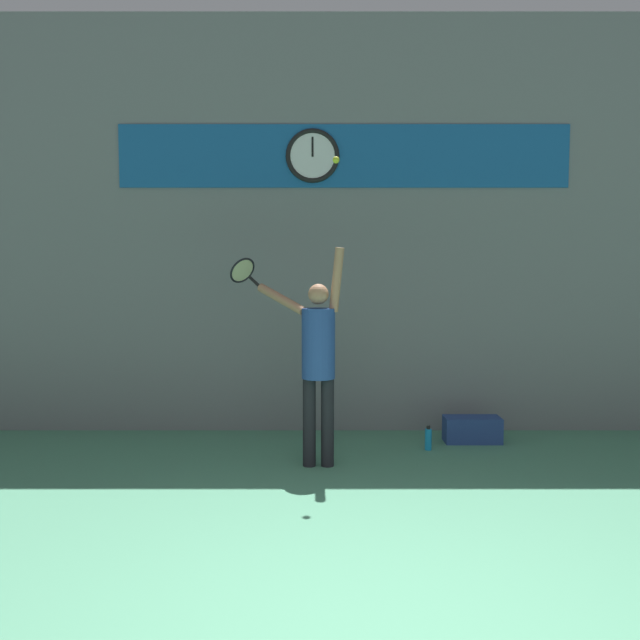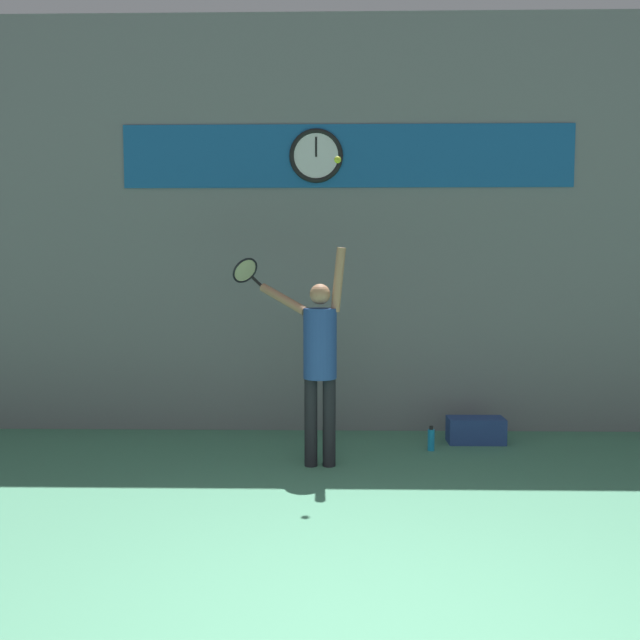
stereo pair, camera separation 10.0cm
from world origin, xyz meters
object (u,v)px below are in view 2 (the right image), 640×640
at_px(tennis_ball, 338,160).
at_px(equipment_bag, 476,430).
at_px(tennis_player, 319,355).
at_px(scoreboard_clock, 316,156).
at_px(tennis_racket, 246,271).
at_px(water_bottle, 431,439).

relative_size(tennis_ball, equipment_bag, 0.10).
bearing_deg(tennis_player, scoreboard_clock, 92.67).
xyz_separation_m(tennis_player, tennis_racket, (-0.80, 0.56, 0.83)).
relative_size(water_bottle, equipment_bag, 0.42).
height_order(tennis_player, tennis_ball, tennis_ball).
bearing_deg(equipment_bag, tennis_ball, -149.20).
relative_size(scoreboard_clock, tennis_ball, 9.57).
bearing_deg(equipment_bag, water_bottle, -150.34).
bearing_deg(equipment_bag, tennis_player, -153.58).
distance_m(tennis_player, water_bottle, 1.67).
height_order(tennis_ball, equipment_bag, tennis_ball).
xyz_separation_m(tennis_ball, water_bottle, (1.03, 0.63, -2.90)).
xyz_separation_m(scoreboard_clock, equipment_bag, (1.83, -0.50, -3.18)).
xyz_separation_m(tennis_racket, water_bottle, (2.01, 0.00, -1.83)).
bearing_deg(tennis_player, water_bottle, 24.86).
distance_m(tennis_player, tennis_ball, 1.90).
bearing_deg(tennis_ball, tennis_racket, 147.24).
height_order(tennis_racket, water_bottle, tennis_racket).
bearing_deg(tennis_ball, water_bottle, 31.40).
bearing_deg(tennis_racket, tennis_player, -35.00).
distance_m(tennis_ball, equipment_bag, 3.42).
height_order(water_bottle, equipment_bag, equipment_bag).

